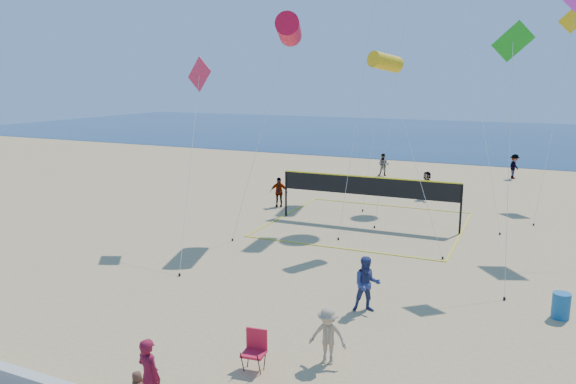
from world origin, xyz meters
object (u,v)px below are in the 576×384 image
at_px(woman, 149,377).
at_px(volleyball_net, 368,192).
at_px(camp_chair, 255,347).
at_px(trash_barrel, 561,306).

xyz_separation_m(woman, volleyball_net, (-0.60, 17.25, 0.78)).
relative_size(camp_chair, trash_barrel, 1.42).
bearing_deg(woman, camp_chair, -100.29).
distance_m(camp_chair, trash_barrel, 9.42).
bearing_deg(trash_barrel, woman, -130.97).
xyz_separation_m(woman, trash_barrel, (7.92, 9.12, -0.47)).
bearing_deg(trash_barrel, camp_chair, -136.26).
bearing_deg(camp_chair, volleyball_net, 89.40).
height_order(camp_chair, volleyball_net, volleyball_net).
xyz_separation_m(camp_chair, trash_barrel, (6.81, 6.51, -0.18)).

